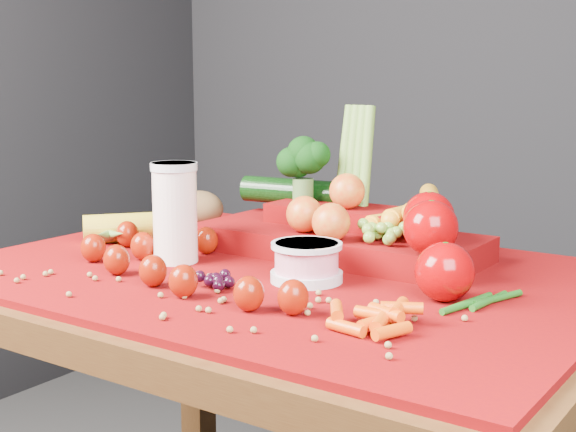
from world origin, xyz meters
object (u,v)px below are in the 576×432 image
Objects in this scene: table at (281,331)px; yogurt_bowl at (307,261)px; milk_glass at (175,209)px; produce_mound at (354,224)px.

table is 9.62× the size of yogurt_bowl.
produce_mound is (0.23, 0.21, -0.03)m from milk_glass.
milk_glass reaches higher than table.
yogurt_bowl is at bearing 3.73° from milk_glass.
produce_mound is at bearing 71.27° from table.
table is 6.35× the size of milk_glass.
produce_mound reaches higher than table.
yogurt_bowl is at bearing -27.59° from table.
table is 0.23m from produce_mound.
milk_glass is at bearing -138.36° from produce_mound.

